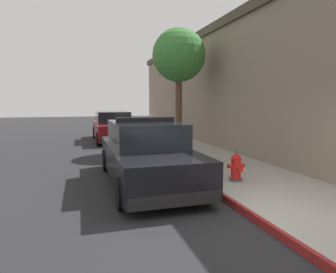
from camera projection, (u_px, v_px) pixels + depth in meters
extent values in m
cube|color=#232326|center=(40.00, 151.00, 13.21)|extent=(28.70, 60.00, 0.20)
cube|color=#9E9991|center=(169.00, 142.00, 14.91)|extent=(2.76, 60.00, 0.14)
cube|color=maroon|center=(141.00, 143.00, 14.50)|extent=(0.08, 60.00, 0.14)
cube|color=gray|center=(283.00, 91.00, 12.75)|extent=(5.59, 26.86, 5.07)
cube|color=#473D33|center=(286.00, 26.00, 12.43)|extent=(5.83, 27.10, 0.36)
cube|color=black|center=(225.00, 84.00, 11.93)|extent=(0.06, 1.30, 1.10)
cube|color=black|center=(170.00, 91.00, 19.08)|extent=(0.06, 1.30, 1.10)
cube|color=black|center=(147.00, 161.00, 7.53)|extent=(1.84, 4.80, 0.76)
cube|color=black|center=(145.00, 134.00, 7.59)|extent=(1.64, 2.50, 0.60)
cube|color=black|center=(175.00, 199.00, 5.33)|extent=(1.76, 0.16, 0.24)
cube|color=black|center=(131.00, 155.00, 9.78)|extent=(1.76, 0.16, 0.24)
cylinder|color=black|center=(106.00, 160.00, 8.93)|extent=(0.22, 0.64, 0.64)
cylinder|color=black|center=(161.00, 157.00, 9.42)|extent=(0.22, 0.64, 0.64)
cylinder|color=black|center=(122.00, 193.00, 5.69)|extent=(0.22, 0.64, 0.64)
cylinder|color=black|center=(205.00, 186.00, 6.19)|extent=(0.22, 0.64, 0.64)
cube|color=black|center=(145.00, 120.00, 7.50)|extent=(1.48, 0.20, 0.12)
cube|color=red|center=(132.00, 120.00, 7.40)|extent=(0.44, 0.18, 0.11)
cube|color=#1E33E0|center=(159.00, 119.00, 7.60)|extent=(0.44, 0.18, 0.11)
cube|color=maroon|center=(113.00, 130.00, 15.88)|extent=(1.84, 4.80, 0.76)
cube|color=black|center=(112.00, 117.00, 15.95)|extent=(1.64, 2.50, 0.60)
cube|color=black|center=(119.00, 140.00, 13.69)|extent=(1.76, 0.16, 0.24)
cube|color=black|center=(109.00, 131.00, 18.14)|extent=(1.76, 0.16, 0.24)
cylinder|color=black|center=(95.00, 132.00, 17.28)|extent=(0.22, 0.64, 0.64)
cylinder|color=black|center=(124.00, 131.00, 17.78)|extent=(0.22, 0.64, 0.64)
cylinder|color=black|center=(99.00, 139.00, 14.05)|extent=(0.22, 0.64, 0.64)
cylinder|color=black|center=(135.00, 138.00, 14.54)|extent=(0.22, 0.64, 0.64)
cylinder|color=#4C4C51|center=(236.00, 179.00, 7.30)|extent=(0.32, 0.32, 0.06)
cylinder|color=red|center=(236.00, 168.00, 7.27)|extent=(0.24, 0.24, 0.50)
cone|color=red|center=(236.00, 155.00, 7.23)|extent=(0.28, 0.28, 0.14)
cylinder|color=#4C4C51|center=(236.00, 151.00, 7.22)|extent=(0.05, 0.05, 0.06)
cylinder|color=red|center=(230.00, 166.00, 7.21)|extent=(0.10, 0.10, 0.10)
cylinder|color=red|center=(242.00, 165.00, 7.31)|extent=(0.10, 0.10, 0.10)
cylinder|color=red|center=(240.00, 169.00, 7.09)|extent=(0.13, 0.12, 0.13)
cylinder|color=brown|center=(179.00, 111.00, 12.63)|extent=(0.28, 0.28, 3.10)
sphere|color=#387A33|center=(179.00, 55.00, 12.36)|extent=(2.22, 2.22, 2.22)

